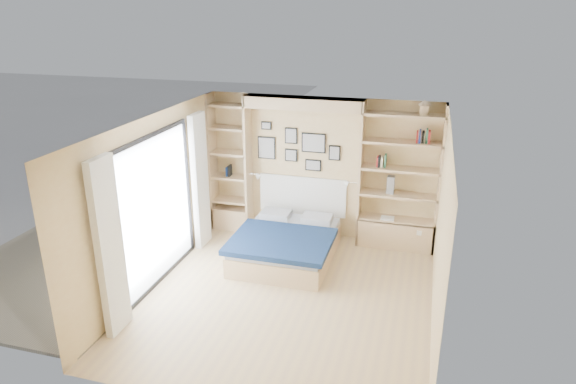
# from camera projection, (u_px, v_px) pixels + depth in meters

# --- Properties ---
(ground) EXTENTS (4.50, 4.50, 0.00)m
(ground) POSITION_uv_depth(u_px,v_px,m) (287.00, 297.00, 7.34)
(ground) COLOR tan
(ground) RESTS_ON ground
(room_shell) EXTENTS (4.50, 4.50, 4.50)m
(room_shell) POSITION_uv_depth(u_px,v_px,m) (289.00, 189.00, 8.44)
(room_shell) COLOR #D3B882
(room_shell) RESTS_ON ground
(bed) EXTENTS (1.57, 2.03, 1.07)m
(bed) POSITION_uv_depth(u_px,v_px,m) (287.00, 243.00, 8.40)
(bed) COLOR tan
(bed) RESTS_ON ground
(photo_gallery) EXTENTS (1.48, 0.02, 0.82)m
(photo_gallery) POSITION_uv_depth(u_px,v_px,m) (297.00, 147.00, 8.91)
(photo_gallery) COLOR black
(photo_gallery) RESTS_ON ground
(reading_lamps) EXTENTS (1.92, 0.12, 0.15)m
(reading_lamps) POSITION_uv_depth(u_px,v_px,m) (302.00, 179.00, 8.84)
(reading_lamps) COLOR silver
(reading_lamps) RESTS_ON ground
(shelf_decor) EXTENTS (3.48, 0.23, 2.03)m
(shelf_decor) POSITION_uv_depth(u_px,v_px,m) (393.00, 150.00, 8.31)
(shelf_decor) COLOR #A51E1E
(shelf_decor) RESTS_ON ground
(deck) EXTENTS (3.20, 4.00, 0.05)m
(deck) POSITION_uv_depth(u_px,v_px,m) (72.00, 265.00, 8.25)
(deck) COLOR #706552
(deck) RESTS_ON ground
(deck_chair) EXTENTS (0.56, 0.88, 0.85)m
(deck_chair) POSITION_uv_depth(u_px,v_px,m) (122.00, 221.00, 8.87)
(deck_chair) COLOR tan
(deck_chair) RESTS_ON ground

